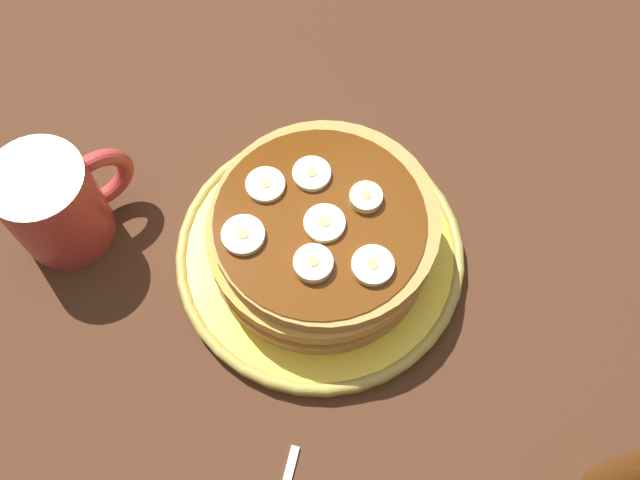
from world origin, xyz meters
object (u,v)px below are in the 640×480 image
Objects in this scene: banana_slice_1 at (373,266)px; coffee_mug at (57,202)px; banana_slice_3 at (366,198)px; banana_slice_0 at (320,226)px; banana_slice_4 at (243,235)px; banana_slice_2 at (265,185)px; banana_slice_6 at (312,174)px; plate at (320,254)px; pancake_stack at (321,235)px; banana_slice_5 at (313,264)px.

banana_slice_1 is 28.34cm from coffee_mug.
banana_slice_1 is at bearing -123.04° from banana_slice_3.
banana_slice_4 is at bearing 151.27° from banana_slice_0.
banana_slice_2 is at bearing 134.80° from banana_slice_3.
banana_slice_2 and banana_slice_6 have the same top height.
pancake_stack is (0.14, 0.04, 3.68)cm from plate.
pancake_stack is 7.18× the size of banana_slice_3.
pancake_stack is at bearing -43.84° from coffee_mug.
banana_slice_5 is 0.97× the size of banana_slice_6.
plate is 8.19cm from banana_slice_6.
banana_slice_2 is (-1.96, 5.20, 3.31)cm from pancake_stack.
banana_slice_3 is at bearing 56.96° from banana_slice_1.
plate is 9.25cm from banana_slice_1.
banana_slice_5 is at bearing -136.00° from banana_slice_0.
banana_slice_3 is 7.39cm from banana_slice_5.
plate is at bearing -22.14° from banana_slice_4.
plate is at bearing -163.57° from pancake_stack.
coffee_mug is at bearing 135.85° from plate.
banana_slice_6 is at bearing 9.90° from banana_slice_4.
banana_slice_3 is at bearing 17.62° from banana_slice_5.
banana_slice_3 is at bearing -11.49° from pancake_stack.
banana_slice_0 is 0.28× the size of coffee_mug.
banana_slice_6 is (1.12, 9.70, -0.07)cm from banana_slice_1.
banana_slice_1 reaches higher than banana_slice_6.
pancake_stack is at bearing 168.51° from banana_slice_3.
plate is 7.34× the size of banana_slice_4.
plate is 8.29cm from banana_slice_3.
banana_slice_5 is (3.04, -5.43, 0.13)cm from banana_slice_4.
banana_slice_3 reaches higher than banana_slice_0.
banana_slice_5 reaches higher than banana_slice_1.
banana_slice_3 is 0.78× the size of banana_slice_4.
pancake_stack reaches higher than plate.
banana_slice_0 is at bearing 44.00° from banana_slice_5.
banana_slice_3 is 0.84× the size of banana_slice_6.
banana_slice_4 is 17.71cm from coffee_mug.
banana_slice_1 is 6.13cm from banana_slice_3.
coffee_mug is (-13.78, 19.20, -3.09)cm from banana_slice_5.
banana_slice_0 and banana_slice_2 have the same top height.
coffee_mug is at bearing 146.32° from banana_slice_6.
banana_slice_3 is (4.01, -0.82, 3.46)cm from pancake_stack.
banana_slice_0 is 6.30cm from banana_slice_4.
banana_slice_1 is (0.81, -5.92, 7.07)cm from plate.
plate is at bearing 169.44° from banana_slice_3.
banana_slice_1 is at bearing -82.20° from plate.
banana_slice_5 is at bearing -54.33° from coffee_mug.
plate is 7.59× the size of banana_slice_0.
banana_slice_0 is at bearing -118.01° from banana_slice_6.
banana_slice_0 is at bearing 102.96° from banana_slice_1.
banana_slice_1 is 1.24× the size of banana_slice_3.
plate is at bearing -44.15° from coffee_mug.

